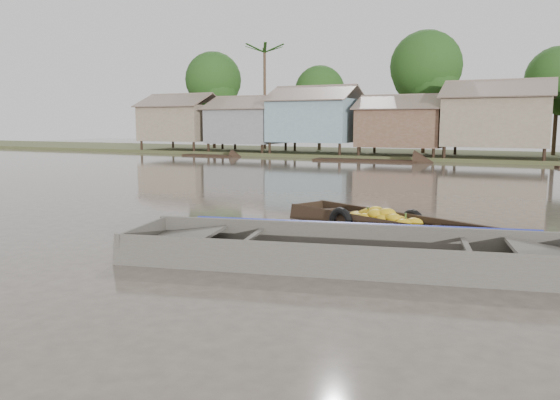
% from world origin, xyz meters
% --- Properties ---
extents(ground, '(120.00, 120.00, 0.00)m').
position_xyz_m(ground, '(0.00, 0.00, 0.00)').
color(ground, '#4B4139').
rests_on(ground, ground).
extents(riverbank, '(120.00, 12.47, 10.22)m').
position_xyz_m(riverbank, '(3.03, 31.86, 3.07)').
color(riverbank, '#384723').
rests_on(riverbank, ground).
extents(banana_boat, '(5.45, 3.41, 0.77)m').
position_xyz_m(banana_boat, '(2.06, 3.02, 0.15)').
color(banana_boat, black).
rests_on(banana_boat, ground).
extents(viewer_boat, '(8.77, 4.08, 0.68)m').
position_xyz_m(viewer_boat, '(2.54, -0.31, 0.08)').
color(viewer_boat, '#47433C').
rests_on(viewer_boat, ground).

